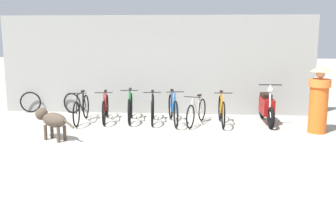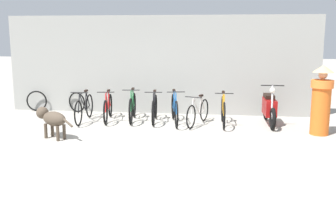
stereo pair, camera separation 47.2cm
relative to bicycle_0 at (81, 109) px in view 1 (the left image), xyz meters
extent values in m
plane|color=#9E998E|center=(1.88, -1.88, -0.36)|extent=(60.00, 60.00, 0.00)
cube|color=gray|center=(1.88, 1.42, 1.09)|extent=(9.26, 0.20, 2.90)
torus|color=black|center=(0.03, -0.55, -0.03)|extent=(0.08, 0.66, 0.66)
torus|color=black|center=(-0.03, 0.54, -0.03)|extent=(0.08, 0.66, 0.66)
cylinder|color=black|center=(0.01, -0.13, 0.19)|extent=(0.06, 0.54, 0.55)
cylinder|color=black|center=(-0.01, 0.19, 0.17)|extent=(0.04, 0.14, 0.50)
cylinder|color=black|center=(0.00, -0.07, 0.44)|extent=(0.07, 0.63, 0.06)
cylinder|color=black|center=(-0.02, 0.34, -0.05)|extent=(0.05, 0.41, 0.08)
cylinder|color=black|center=(-0.02, 0.39, 0.20)|extent=(0.05, 0.32, 0.46)
cylinder|color=black|center=(0.03, -0.47, 0.21)|extent=(0.04, 0.19, 0.49)
cube|color=black|center=(-0.01, 0.24, 0.45)|extent=(0.08, 0.18, 0.05)
cylinder|color=black|center=(0.02, -0.38, 0.49)|extent=(0.46, 0.05, 0.02)
torus|color=black|center=(0.69, -0.32, -0.03)|extent=(0.15, 0.66, 0.66)
torus|color=black|center=(0.53, 0.71, -0.03)|extent=(0.15, 0.66, 0.66)
cylinder|color=red|center=(0.63, 0.08, 0.18)|extent=(0.11, 0.52, 0.54)
cylinder|color=red|center=(0.58, 0.38, 0.16)|extent=(0.05, 0.13, 0.50)
cylinder|color=red|center=(0.62, 0.13, 0.43)|extent=(0.12, 0.60, 0.06)
cylinder|color=red|center=(0.56, 0.52, -0.06)|extent=(0.09, 0.40, 0.08)
cylinder|color=red|center=(0.55, 0.57, 0.19)|extent=(0.08, 0.31, 0.46)
cylinder|color=red|center=(0.68, -0.24, 0.21)|extent=(0.06, 0.19, 0.48)
cube|color=black|center=(0.58, 0.43, 0.44)|extent=(0.10, 0.19, 0.05)
cylinder|color=black|center=(0.67, -0.17, 0.48)|extent=(0.46, 0.09, 0.02)
torus|color=black|center=(1.35, -0.22, -0.01)|extent=(0.14, 0.70, 0.70)
torus|color=black|center=(1.23, 0.74, -0.01)|extent=(0.14, 0.70, 0.70)
cylinder|color=#1E7238|center=(1.30, 0.15, 0.22)|extent=(0.09, 0.48, 0.58)
cylinder|color=#1E7238|center=(1.27, 0.42, 0.20)|extent=(0.04, 0.13, 0.53)
cylinder|color=#1E7238|center=(1.30, 0.20, 0.48)|extent=(0.10, 0.56, 0.06)
cylinder|color=#1E7238|center=(1.25, 0.56, -0.04)|extent=(0.07, 0.37, 0.08)
cylinder|color=#1E7238|center=(1.25, 0.61, 0.23)|extent=(0.06, 0.29, 0.49)
cylinder|color=#1E7238|center=(1.34, -0.15, 0.25)|extent=(0.05, 0.17, 0.52)
cube|color=black|center=(1.26, 0.47, 0.49)|extent=(0.09, 0.19, 0.05)
cylinder|color=black|center=(1.33, -0.08, 0.54)|extent=(0.46, 0.08, 0.02)
torus|color=black|center=(1.96, -0.30, -0.02)|extent=(0.11, 0.67, 0.67)
torus|color=black|center=(1.87, 0.64, -0.02)|extent=(0.11, 0.67, 0.67)
cylinder|color=black|center=(1.93, 0.06, 0.20)|extent=(0.07, 0.47, 0.56)
cylinder|color=black|center=(1.90, 0.34, 0.18)|extent=(0.04, 0.13, 0.51)
cylinder|color=black|center=(1.92, 0.11, 0.45)|extent=(0.08, 0.55, 0.06)
cylinder|color=black|center=(1.89, 0.47, -0.05)|extent=(0.06, 0.36, 0.08)
cylinder|color=black|center=(1.88, 0.51, 0.20)|extent=(0.06, 0.29, 0.47)
cylinder|color=black|center=(1.96, -0.23, 0.22)|extent=(0.04, 0.17, 0.50)
cube|color=black|center=(1.90, 0.38, 0.46)|extent=(0.09, 0.19, 0.05)
cylinder|color=black|center=(1.95, -0.16, 0.50)|extent=(0.46, 0.07, 0.02)
torus|color=black|center=(2.59, -0.48, -0.01)|extent=(0.18, 0.70, 0.71)
torus|color=black|center=(2.38, 0.59, -0.01)|extent=(0.18, 0.70, 0.71)
cylinder|color=#1959A5|center=(2.51, -0.06, 0.22)|extent=(0.13, 0.53, 0.58)
cylinder|color=#1959A5|center=(2.45, 0.24, 0.21)|extent=(0.05, 0.14, 0.54)
cylinder|color=#1959A5|center=(2.50, -0.01, 0.49)|extent=(0.15, 0.62, 0.06)
cylinder|color=#1959A5|center=(2.42, 0.39, -0.03)|extent=(0.11, 0.41, 0.08)
cylinder|color=#1959A5|center=(2.41, 0.44, 0.23)|extent=(0.09, 0.32, 0.49)
cylinder|color=#1959A5|center=(2.57, -0.40, 0.25)|extent=(0.06, 0.19, 0.52)
cube|color=black|center=(2.44, 0.30, 0.50)|extent=(0.10, 0.19, 0.05)
cylinder|color=black|center=(2.56, -0.32, 0.55)|extent=(0.46, 0.11, 0.02)
torus|color=black|center=(2.96, -0.47, -0.06)|extent=(0.22, 0.59, 0.61)
torus|color=black|center=(3.25, 0.46, -0.06)|extent=(0.22, 0.59, 0.61)
cylinder|color=beige|center=(3.07, -0.11, 0.14)|extent=(0.17, 0.47, 0.51)
cylinder|color=beige|center=(3.16, 0.16, 0.13)|extent=(0.06, 0.13, 0.46)
cylinder|color=beige|center=(3.09, -0.06, 0.37)|extent=(0.20, 0.55, 0.06)
cylinder|color=beige|center=(3.20, 0.29, -0.08)|extent=(0.14, 0.36, 0.07)
cylinder|color=beige|center=(3.21, 0.33, 0.15)|extent=(0.12, 0.29, 0.43)
cylinder|color=beige|center=(2.98, -0.40, 0.16)|extent=(0.08, 0.17, 0.45)
cube|color=black|center=(3.17, 0.21, 0.38)|extent=(0.12, 0.19, 0.05)
cylinder|color=black|center=(3.00, -0.33, 0.42)|extent=(0.45, 0.16, 0.02)
torus|color=black|center=(3.78, -0.47, -0.01)|extent=(0.07, 0.70, 0.70)
torus|color=black|center=(3.75, 0.48, -0.01)|extent=(0.07, 0.70, 0.70)
cylinder|color=orange|center=(3.77, -0.10, 0.22)|extent=(0.04, 0.48, 0.58)
cylinder|color=orange|center=(3.76, 0.17, 0.20)|extent=(0.03, 0.12, 0.53)
cylinder|color=orange|center=(3.77, -0.05, 0.48)|extent=(0.05, 0.55, 0.06)
cylinder|color=orange|center=(3.75, 0.31, -0.04)|extent=(0.04, 0.36, 0.08)
cylinder|color=orange|center=(3.75, 0.35, 0.22)|extent=(0.04, 0.29, 0.48)
cylinder|color=orange|center=(3.78, -0.40, 0.24)|extent=(0.03, 0.17, 0.51)
cube|color=black|center=(3.76, 0.22, 0.49)|extent=(0.08, 0.18, 0.05)
cylinder|color=black|center=(3.78, -0.33, 0.54)|extent=(0.46, 0.04, 0.02)
torus|color=black|center=(4.98, -0.36, -0.08)|extent=(0.11, 0.57, 0.56)
torus|color=black|center=(4.96, 0.89, -0.08)|extent=(0.11, 0.57, 0.56)
cube|color=maroon|center=(4.97, 0.26, 0.11)|extent=(0.30, 0.85, 0.42)
cube|color=black|center=(4.97, 0.42, 0.37)|extent=(0.25, 0.55, 0.10)
cylinder|color=silver|center=(4.98, -0.13, 0.42)|extent=(0.05, 0.14, 0.62)
cylinder|color=silver|center=(4.98, -0.27, 0.02)|extent=(0.04, 0.22, 0.22)
cylinder|color=black|center=(4.98, -0.08, 0.72)|extent=(0.58, 0.04, 0.03)
sphere|color=silver|center=(4.98, -0.11, 0.60)|extent=(0.14, 0.14, 0.14)
ellipsoid|color=#4C3F33|center=(-0.06, -1.83, 0.11)|extent=(0.75, 0.61, 0.33)
cylinder|color=#4C3F33|center=(-0.29, -1.82, -0.19)|extent=(0.10, 0.10, 0.34)
cylinder|color=#4C3F33|center=(-0.20, -1.66, -0.19)|extent=(0.10, 0.10, 0.34)
cylinder|color=#4C3F33|center=(0.08, -2.01, -0.19)|extent=(0.10, 0.10, 0.34)
cylinder|color=#4C3F33|center=(0.17, -1.85, -0.19)|extent=(0.10, 0.10, 0.34)
sphere|color=#4C3F33|center=(-0.43, -1.64, 0.20)|extent=(0.38, 0.38, 0.28)
ellipsoid|color=#4C3F33|center=(-0.53, -1.58, 0.18)|extent=(0.19, 0.17, 0.11)
cylinder|color=#4C3F33|center=(0.35, -2.05, 0.07)|extent=(0.29, 0.18, 0.18)
cylinder|color=orange|center=(6.03, -0.66, 0.29)|extent=(0.61, 0.61, 1.30)
cylinder|color=orange|center=(6.03, -0.66, 0.85)|extent=(0.72, 0.72, 0.18)
sphere|color=tan|center=(6.03, -0.66, 1.07)|extent=(0.29, 0.29, 0.21)
cone|color=tan|center=(6.03, -0.66, 1.21)|extent=(0.68, 0.68, 0.17)
torus|color=black|center=(-0.64, 1.18, -0.05)|extent=(0.60, 0.24, 0.62)
torus|color=black|center=(-1.94, 1.18, -0.04)|extent=(0.64, 0.12, 0.64)
camera|label=1|loc=(3.15, -10.19, 2.02)|focal=42.00mm
camera|label=2|loc=(3.62, -10.14, 2.02)|focal=42.00mm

